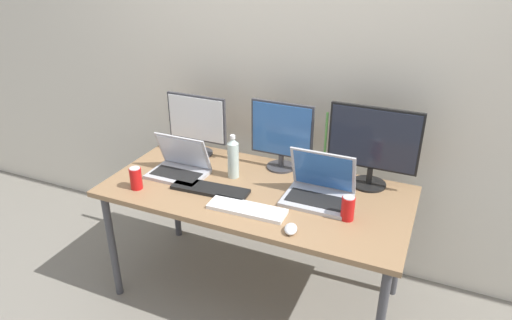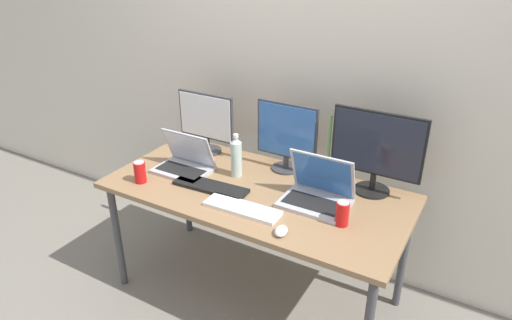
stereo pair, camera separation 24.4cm
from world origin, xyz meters
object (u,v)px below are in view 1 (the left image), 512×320
keyboard_aux (247,209)px  bamboo_vase (324,164)px  monitor_left (197,123)px  monitor_right (373,144)px  keyboard_main (210,189)px  mouse_by_keyboard (291,229)px  water_bottle (233,158)px  soda_can_by_laptop (348,208)px  monitor_center (282,134)px  soda_can_near_keyboard (136,178)px  work_desk (256,198)px  laptop_silver (180,165)px  laptop_secondary (319,189)px

keyboard_aux → bamboo_vase: (0.25, 0.52, 0.07)m
bamboo_vase → keyboard_aux: bearing=-115.9°
monitor_left → monitor_right: size_ratio=0.81×
keyboard_main → bamboo_vase: 0.67m
keyboard_main → mouse_by_keyboard: (0.54, -0.19, 0.01)m
bamboo_vase → water_bottle: bearing=-156.2°
soda_can_by_laptop → keyboard_aux: bearing=-165.1°
monitor_left → monitor_right: (1.08, 0.03, 0.04)m
monitor_right → keyboard_aux: bearing=-134.6°
monitor_center → keyboard_main: monitor_center is taller
soda_can_near_keyboard → monitor_right: bearing=25.3°
mouse_by_keyboard → bamboo_vase: bamboo_vase is taller
work_desk → monitor_left: 0.65m
laptop_silver → bamboo_vase: (0.78, 0.31, 0.02)m
laptop_silver → work_desk: bearing=1.2°
monitor_left → soda_can_by_laptop: bearing=-19.1°
monitor_left → water_bottle: bearing=-28.8°
laptop_silver → keyboard_main: (0.26, -0.11, -0.04)m
monitor_center → water_bottle: 0.32m
soda_can_by_laptop → bamboo_vase: (-0.23, 0.39, 0.02)m
laptop_silver → laptop_secondary: 0.83m
soda_can_near_keyboard → soda_can_by_laptop: same height
keyboard_main → bamboo_vase: bamboo_vase is taller
laptop_secondary → keyboard_aux: size_ratio=0.86×
keyboard_main → laptop_secondary: bearing=12.5°
monitor_left → soda_can_near_keyboard: bearing=-99.4°
laptop_secondary → monitor_right: bearing=50.2°
water_bottle → monitor_center: bearing=45.9°
work_desk → mouse_by_keyboard: bearing=-44.4°
monitor_left → water_bottle: 0.40m
soda_can_near_keyboard → bamboo_vase: bamboo_vase is taller
work_desk → soda_can_near_keyboard: size_ratio=13.31×
monitor_left → work_desk: bearing=-27.6°
work_desk → keyboard_aux: keyboard_aux is taller
bamboo_vase → mouse_by_keyboard: bearing=-88.4°
keyboard_main → bamboo_vase: size_ratio=1.09×
laptop_secondary → bamboo_vase: 0.26m
work_desk → bamboo_vase: 0.44m
work_desk → monitor_right: monitor_right is taller
laptop_secondary → keyboard_main: size_ratio=0.81×
monitor_center → soda_can_by_laptop: (0.50, -0.39, -0.16)m
water_bottle → bamboo_vase: size_ratio=0.66×
keyboard_main → water_bottle: size_ratio=1.65×
monitor_right → laptop_secondary: 0.39m
keyboard_aux → mouse_by_keyboard: bearing=-19.6°
laptop_secondary → mouse_by_keyboard: (-0.03, -0.35, -0.04)m
laptop_secondary → soda_can_by_laptop: (0.18, -0.14, 0.00)m
work_desk → bamboo_vase: bearing=44.8°
work_desk → mouse_by_keyboard: 0.45m
work_desk → soda_can_by_laptop: size_ratio=13.31×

